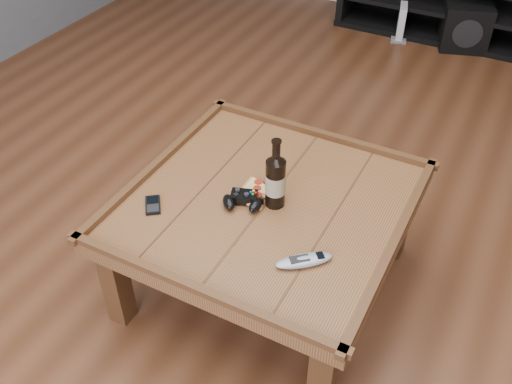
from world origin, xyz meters
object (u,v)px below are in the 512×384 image
at_px(media_console, 439,1).
at_px(game_controller, 243,201).
at_px(pizza_slice, 256,192).
at_px(remote_control, 304,260).
at_px(coffee_table, 267,213).
at_px(smartphone, 153,205).
at_px(subwoofer, 465,25).
at_px(beer_bottle, 275,180).
at_px(game_console, 401,23).

distance_m(media_console, game_controller, 2.82).
distance_m(pizza_slice, remote_control, 0.39).
xyz_separation_m(coffee_table, game_controller, (-0.07, -0.06, 0.08)).
bearing_deg(media_console, smartphone, -96.87).
height_order(coffee_table, smartphone, coffee_table).
distance_m(remote_control, subwoofer, 2.87).
bearing_deg(pizza_slice, beer_bottle, -11.43).
relative_size(remote_control, game_console, 0.76).
height_order(smartphone, subwoofer, smartphone).
xyz_separation_m(media_console, pizza_slice, (-0.06, -2.73, 0.21)).
xyz_separation_m(media_console, remote_control, (0.25, -2.97, 0.22)).
xyz_separation_m(game_controller, subwoofer, (0.30, 2.69, -0.31)).
distance_m(media_console, remote_control, 2.99).
relative_size(media_console, remote_control, 7.49).
distance_m(pizza_slice, subwoofer, 2.65).
xyz_separation_m(remote_control, game_console, (-0.44, 2.77, -0.35)).
height_order(smartphone, remote_control, remote_control).
bearing_deg(smartphone, beer_bottle, -7.19).
distance_m(beer_bottle, remote_control, 0.33).
distance_m(coffee_table, game_controller, 0.12).
relative_size(coffee_table, remote_control, 5.51).
height_order(coffee_table, beer_bottle, beer_bottle).
xyz_separation_m(pizza_slice, remote_control, (0.31, -0.24, 0.01)).
bearing_deg(subwoofer, smartphone, -119.46).
bearing_deg(subwoofer, remote_control, -107.45).
relative_size(beer_bottle, pizza_slice, 1.22).
relative_size(media_console, pizza_slice, 6.02).
relative_size(media_console, beer_bottle, 4.95).
relative_size(media_console, subwoofer, 3.52).
xyz_separation_m(game_controller, pizza_slice, (0.01, 0.08, -0.01)).
relative_size(game_controller, game_console, 0.66).
distance_m(coffee_table, beer_bottle, 0.18).
distance_m(game_controller, subwoofer, 2.73).
bearing_deg(beer_bottle, media_console, 90.66).
relative_size(media_console, game_console, 5.66).
bearing_deg(media_console, subwoofer, -26.63).
relative_size(pizza_slice, smartphone, 2.10).
xyz_separation_m(smartphone, remote_control, (0.61, -0.00, 0.01)).
bearing_deg(beer_bottle, pizza_slice, 168.16).
xyz_separation_m(media_console, game_controller, (-0.07, -2.81, 0.23)).
bearing_deg(remote_control, pizza_slice, -169.26).
bearing_deg(beer_bottle, game_controller, -148.22).
height_order(media_console, smartphone, media_console).
relative_size(game_controller, smartphone, 1.47).
height_order(coffee_table, subwoofer, coffee_table).
bearing_deg(game_controller, subwoofer, 64.50).
xyz_separation_m(beer_bottle, game_console, (-0.23, 2.54, -0.45)).
relative_size(remote_control, subwoofer, 0.47).
bearing_deg(subwoofer, pizza_slice, -114.11).
bearing_deg(beer_bottle, remote_control, -45.86).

